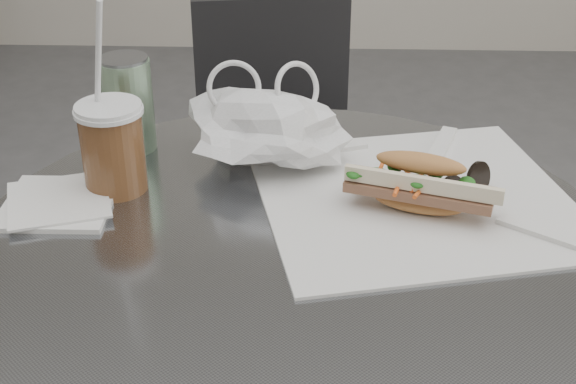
{
  "coord_description": "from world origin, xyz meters",
  "views": [
    {
      "loc": [
        0.02,
        -0.57,
        1.24
      ],
      "look_at": [
        -0.01,
        0.22,
        0.79
      ],
      "focal_mm": 50.0,
      "sensor_mm": 36.0,
      "label": 1
    }
  ],
  "objects_px": {
    "banh_mi": "(419,185)",
    "sunglasses": "(463,188)",
    "drink_can": "(128,104)",
    "chair_far": "(281,218)",
    "iced_coffee": "(112,146)"
  },
  "relations": [
    {
      "from": "banh_mi",
      "to": "sunglasses",
      "type": "bearing_deg",
      "value": 45.8
    },
    {
      "from": "sunglasses",
      "to": "drink_can",
      "type": "xyz_separation_m",
      "value": [
        -0.44,
        0.13,
        0.05
      ]
    },
    {
      "from": "chair_far",
      "to": "iced_coffee",
      "type": "distance_m",
      "value": 0.75
    },
    {
      "from": "banh_mi",
      "to": "sunglasses",
      "type": "relative_size",
      "value": 2.75
    },
    {
      "from": "iced_coffee",
      "to": "sunglasses",
      "type": "height_order",
      "value": "iced_coffee"
    },
    {
      "from": "iced_coffee",
      "to": "drink_can",
      "type": "bearing_deg",
      "value": 92.48
    },
    {
      "from": "chair_far",
      "to": "drink_can",
      "type": "distance_m",
      "value": 0.67
    },
    {
      "from": "banh_mi",
      "to": "drink_can",
      "type": "distance_m",
      "value": 0.42
    },
    {
      "from": "iced_coffee",
      "to": "sunglasses",
      "type": "xyz_separation_m",
      "value": [
        0.44,
        -0.02,
        -0.04
      ]
    },
    {
      "from": "sunglasses",
      "to": "iced_coffee",
      "type": "bearing_deg",
      "value": 133.68
    },
    {
      "from": "chair_far",
      "to": "sunglasses",
      "type": "relative_size",
      "value": 9.39
    },
    {
      "from": "chair_far",
      "to": "sunglasses",
      "type": "height_order",
      "value": "chair_far"
    },
    {
      "from": "chair_far",
      "to": "sunglasses",
      "type": "distance_m",
      "value": 0.76
    },
    {
      "from": "chair_far",
      "to": "iced_coffee",
      "type": "xyz_separation_m",
      "value": [
        -0.18,
        -0.57,
        0.45
      ]
    },
    {
      "from": "chair_far",
      "to": "iced_coffee",
      "type": "height_order",
      "value": "iced_coffee"
    }
  ]
}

